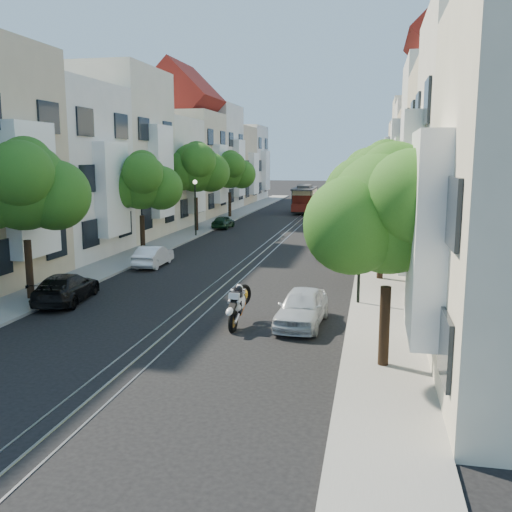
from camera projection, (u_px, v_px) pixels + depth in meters
The scene contains 27 objects.
ground at pixel (290, 229), 47.64m from camera, with size 200.00×200.00×0.00m, color black.
sidewalk_east at pixel (378, 231), 46.19m from camera, with size 2.50×80.00×0.12m, color gray.
sidewalk_west at pixel (206, 226), 49.07m from camera, with size 2.50×80.00×0.12m, color gray.
rail_left at pixel (283, 229), 47.75m from camera, with size 0.06×80.00×0.02m, color gray.
rail_slot at pixel (290, 229), 47.64m from camera, with size 0.06×80.00×0.02m, color gray.
rail_right at pixel (296, 229), 47.53m from camera, with size 0.06×80.00×0.02m, color gray.
lane_line at pixel (290, 229), 47.64m from camera, with size 0.08×80.00×0.01m, color tan.
townhouses_east at pixel (441, 167), 44.31m from camera, with size 7.75×72.00×12.00m.
townhouses_west at pixel (154, 167), 49.04m from camera, with size 7.75×72.00×11.76m.
tree_e_a at pixel (391, 215), 15.50m from camera, with size 4.72×3.87×6.27m.
tree_e_b at pixel (384, 183), 27.03m from camera, with size 4.93×4.08×6.68m.
tree_e_c at pixel (382, 178), 37.66m from camera, with size 4.84×3.99×6.52m.
tree_e_d at pixel (380, 170), 48.23m from camera, with size 5.01×4.16×6.85m.
tree_w_a at pixel (25, 188), 23.13m from camera, with size 4.93×4.08×6.68m.
tree_w_b at pixel (142, 183), 34.77m from camera, with size 4.72×3.87×6.27m.
tree_w_c at pixel (196, 168), 45.27m from camera, with size 5.13×4.28×7.09m.
tree_w_d at pixel (230, 171), 55.96m from camera, with size 4.84×3.99×6.52m.
lamp_east at pixel (360, 236), 22.74m from camera, with size 0.32×0.32×4.16m.
lamp_west at pixel (195, 199), 42.61m from camera, with size 0.32×0.32×4.16m.
sportbike_rider at pixel (238, 303), 20.20m from camera, with size 0.54×2.22×1.54m.
cable_car at pixel (305, 198), 61.50m from camera, with size 2.30×7.14×2.74m.
parked_car_e_near at pixel (302, 307), 20.38m from camera, with size 1.55×3.86×1.31m, color #B5BBC2.
parked_car_e_mid at pixel (331, 248), 34.00m from camera, with size 1.25×3.59×1.18m, color #0B1A3B.
parked_car_e_far at pixel (353, 236), 38.59m from camera, with size 2.18×4.74×1.32m, color maroon.
parked_car_w_near at pixel (66, 288), 23.62m from camera, with size 1.70×4.19×1.22m, color black.
parked_car_w_mid at pixel (153, 256), 31.42m from camera, with size 1.22×3.51×1.16m, color white.
parked_car_w_far at pixel (223, 222), 48.11m from camera, with size 1.28×3.19×1.09m, color black.
Camera 1 is at (6.77, -18.91, 5.96)m, focal length 40.00 mm.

